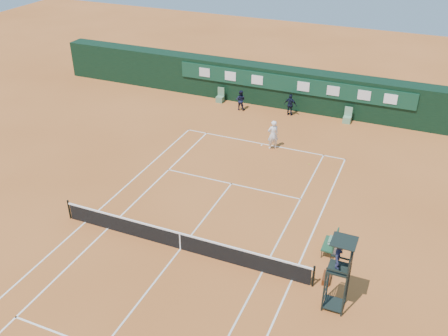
{
  "coord_description": "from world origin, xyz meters",
  "views": [
    {
      "loc": [
        9.18,
        -16.33,
        15.18
      ],
      "look_at": [
        -0.3,
        6.0,
        1.2
      ],
      "focal_mm": 40.0,
      "sensor_mm": 36.0,
      "label": 1
    }
  ],
  "objects_px": {
    "cooler": "(334,245)",
    "tennis_net": "(180,240)",
    "player_bench": "(332,242)",
    "player": "(273,135)",
    "umpire_chair": "(340,260)"
  },
  "relations": [
    {
      "from": "umpire_chair",
      "to": "player_bench",
      "type": "relative_size",
      "value": 2.85
    },
    {
      "from": "player",
      "to": "umpire_chair",
      "type": "bearing_deg",
      "value": 80.89
    },
    {
      "from": "tennis_net",
      "to": "umpire_chair",
      "type": "distance_m",
      "value": 7.77
    },
    {
      "from": "cooler",
      "to": "tennis_net",
      "type": "bearing_deg",
      "value": -157.9
    },
    {
      "from": "player_bench",
      "to": "player",
      "type": "height_order",
      "value": "player"
    },
    {
      "from": "umpire_chair",
      "to": "player",
      "type": "xyz_separation_m",
      "value": [
        -6.69,
        12.38,
        -1.47
      ]
    },
    {
      "from": "player_bench",
      "to": "tennis_net",
      "type": "bearing_deg",
      "value": -159.06
    },
    {
      "from": "cooler",
      "to": "player",
      "type": "relative_size",
      "value": 0.33
    },
    {
      "from": "player_bench",
      "to": "cooler",
      "type": "bearing_deg",
      "value": 64.26
    },
    {
      "from": "tennis_net",
      "to": "player",
      "type": "bearing_deg",
      "value": 86.1
    },
    {
      "from": "tennis_net",
      "to": "player",
      "type": "distance_m",
      "value": 11.58
    },
    {
      "from": "player_bench",
      "to": "umpire_chair",
      "type": "bearing_deg",
      "value": -76.03
    },
    {
      "from": "tennis_net",
      "to": "cooler",
      "type": "xyz_separation_m",
      "value": [
        6.73,
        2.73,
        -0.18
      ]
    },
    {
      "from": "tennis_net",
      "to": "umpire_chair",
      "type": "bearing_deg",
      "value": -6.43
    },
    {
      "from": "umpire_chair",
      "to": "cooler",
      "type": "distance_m",
      "value": 4.23
    }
  ]
}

